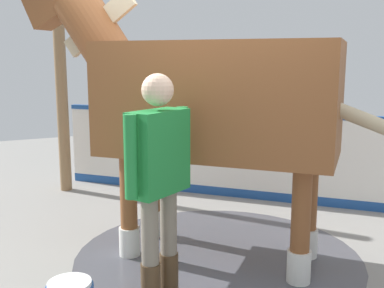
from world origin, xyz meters
TOP-DOWN VIEW (x-y plane):
  - ground_plane at (0.00, 0.00)m, footprint 16.00×16.00m
  - wet_patch at (0.04, 0.28)m, footprint 2.71×2.71m
  - barrier_wall at (1.46, 1.63)m, footprint 4.06×4.27m
  - roof_post_near at (-0.79, 3.26)m, footprint 0.16×0.16m
  - horse at (-0.05, 0.38)m, footprint 2.58×2.69m
  - handler at (-0.77, -0.26)m, footprint 0.62×0.44m

SIDE VIEW (x-z plane):
  - ground_plane at x=0.00m, z-range -0.02..0.00m
  - wet_patch at x=0.04m, z-range 0.00..0.00m
  - barrier_wall at x=1.46m, z-range -0.04..1.13m
  - handler at x=-0.77m, z-range 0.15..1.90m
  - horse at x=-0.05m, z-range 0.15..2.85m
  - roof_post_near at x=-0.79m, z-range 0.00..3.07m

